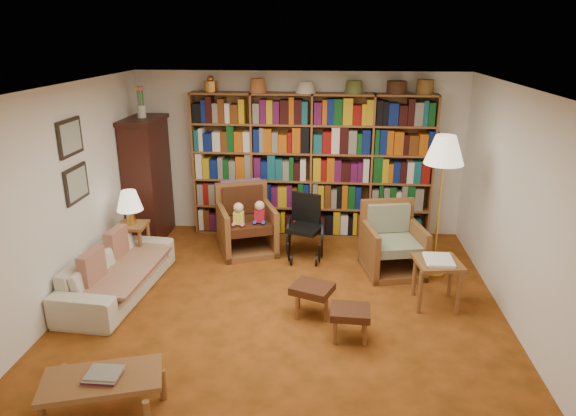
# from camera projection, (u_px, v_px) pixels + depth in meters

# --- Properties ---
(floor) EXTENTS (5.00, 5.00, 0.00)m
(floor) POSITION_uv_depth(u_px,v_px,m) (284.00, 307.00, 5.98)
(floor) COLOR #9D4918
(floor) RESTS_ON ground
(ceiling) EXTENTS (5.00, 5.00, 0.00)m
(ceiling) POSITION_uv_depth(u_px,v_px,m) (284.00, 88.00, 5.16)
(ceiling) COLOR silver
(ceiling) RESTS_ON wall_back
(wall_back) EXTENTS (5.00, 0.00, 5.00)m
(wall_back) POSITION_uv_depth(u_px,v_px,m) (299.00, 154.00, 7.93)
(wall_back) COLOR white
(wall_back) RESTS_ON floor
(wall_front) EXTENTS (5.00, 0.00, 5.00)m
(wall_front) POSITION_uv_depth(u_px,v_px,m) (246.00, 333.00, 3.21)
(wall_front) COLOR white
(wall_front) RESTS_ON floor
(wall_left) EXTENTS (0.00, 5.00, 5.00)m
(wall_left) POSITION_uv_depth(u_px,v_px,m) (63.00, 200.00, 5.77)
(wall_left) COLOR white
(wall_left) RESTS_ON floor
(wall_right) EXTENTS (0.00, 5.00, 5.00)m
(wall_right) POSITION_uv_depth(u_px,v_px,m) (521.00, 212.00, 5.37)
(wall_right) COLOR white
(wall_right) RESTS_ON floor
(bookshelf) EXTENTS (3.60, 0.30, 2.42)m
(bookshelf) POSITION_uv_depth(u_px,v_px,m) (311.00, 162.00, 7.77)
(bookshelf) COLOR brown
(bookshelf) RESTS_ON floor
(curio_cabinet) EXTENTS (0.50, 0.95, 2.40)m
(curio_cabinet) POSITION_uv_depth(u_px,v_px,m) (148.00, 178.00, 7.73)
(curio_cabinet) COLOR #34130E
(curio_cabinet) RESTS_ON floor
(framed_pictures) EXTENTS (0.03, 0.52, 0.97)m
(framed_pictures) POSITION_uv_depth(u_px,v_px,m) (73.00, 161.00, 5.93)
(framed_pictures) COLOR black
(framed_pictures) RESTS_ON wall_left
(sofa) EXTENTS (1.91, 0.87, 0.54)m
(sofa) POSITION_uv_depth(u_px,v_px,m) (117.00, 273.00, 6.22)
(sofa) COLOR beige
(sofa) RESTS_ON floor
(sofa_throw) EXTENTS (0.83, 1.45, 0.04)m
(sofa_throw) POSITION_uv_depth(u_px,v_px,m) (121.00, 271.00, 6.21)
(sofa_throw) COLOR beige
(sofa_throw) RESTS_ON sofa
(cushion_left) EXTENTS (0.16, 0.41, 0.40)m
(cushion_left) POSITION_uv_depth(u_px,v_px,m) (117.00, 247.00, 6.50)
(cushion_left) COLOR maroon
(cushion_left) RESTS_ON sofa
(cushion_right) EXTENTS (0.17, 0.41, 0.40)m
(cushion_right) POSITION_uv_depth(u_px,v_px,m) (93.00, 272.00, 5.84)
(cushion_right) COLOR maroon
(cushion_right) RESTS_ON sofa
(side_table_lamp) EXTENTS (0.40, 0.40, 0.59)m
(side_table_lamp) POSITION_uv_depth(u_px,v_px,m) (133.00, 235.00, 6.94)
(side_table_lamp) COLOR brown
(side_table_lamp) RESTS_ON floor
(table_lamp) EXTENTS (0.34, 0.34, 0.47)m
(table_lamp) POSITION_uv_depth(u_px,v_px,m) (129.00, 202.00, 6.78)
(table_lamp) COLOR gold
(table_lamp) RESTS_ON side_table_lamp
(armchair_leather) EXTENTS (1.05, 1.04, 0.98)m
(armchair_leather) POSITION_uv_depth(u_px,v_px,m) (248.00, 223.00, 7.48)
(armchair_leather) COLOR brown
(armchair_leather) RESTS_ON floor
(armchair_sage) EXTENTS (0.89, 0.91, 0.91)m
(armchair_sage) POSITION_uv_depth(u_px,v_px,m) (392.00, 245.00, 6.84)
(armchair_sage) COLOR brown
(armchair_sage) RESTS_ON floor
(wheelchair) EXTENTS (0.56, 0.71, 0.89)m
(wheelchair) POSITION_uv_depth(u_px,v_px,m) (305.00, 228.00, 7.26)
(wheelchair) COLOR black
(wheelchair) RESTS_ON floor
(floor_lamp) EXTENTS (0.49, 0.49, 1.85)m
(floor_lamp) POSITION_uv_depth(u_px,v_px,m) (444.00, 156.00, 6.31)
(floor_lamp) COLOR gold
(floor_lamp) RESTS_ON floor
(side_table_papers) EXTENTS (0.56, 0.56, 0.59)m
(side_table_papers) POSITION_uv_depth(u_px,v_px,m) (437.00, 268.00, 5.89)
(side_table_papers) COLOR brown
(side_table_papers) RESTS_ON floor
(footstool_a) EXTENTS (0.53, 0.49, 0.36)m
(footstool_a) POSITION_uv_depth(u_px,v_px,m) (312.00, 291.00, 5.74)
(footstool_a) COLOR #442212
(footstool_a) RESTS_ON floor
(footstool_b) EXTENTS (0.42, 0.36, 0.35)m
(footstool_b) POSITION_uv_depth(u_px,v_px,m) (350.00, 314.00, 5.29)
(footstool_b) COLOR #442212
(footstool_b) RESTS_ON floor
(coffee_table) EXTENTS (1.07, 0.75, 0.39)m
(coffee_table) POSITION_uv_depth(u_px,v_px,m) (102.00, 382.00, 4.24)
(coffee_table) COLOR brown
(coffee_table) RESTS_ON floor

